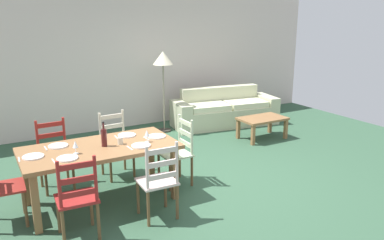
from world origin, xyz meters
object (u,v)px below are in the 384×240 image
object	(u,v)px
dining_chair_near_right	(159,181)
wine_glass_near_left	(75,145)
coffee_table	(262,121)
dining_table	(100,153)
dining_chair_head_east	(178,151)
wine_bottle	(104,137)
wine_glass_near_right	(147,134)
standing_lamp	(163,63)
dining_chair_far_right	(116,144)
coffee_cup_primary	(120,141)
dining_chair_far_left	(55,155)
dining_chair_head_west	(0,186)
dining_chair_near_left	(77,198)
couch	(224,111)

from	to	relation	value
dining_chair_near_right	wine_glass_near_left	distance (m)	1.07
coffee_table	dining_table	bearing A→B (deg)	-163.12
dining_chair_head_east	wine_bottle	distance (m)	1.13
wine_glass_near_left	wine_glass_near_right	xyz separation A→B (m)	(0.91, -0.01, 0.00)
standing_lamp	dining_chair_head_east	bearing A→B (deg)	-111.33
dining_chair_far_right	coffee_cup_primary	xyz separation A→B (m)	(-0.20, -0.80, 0.32)
dining_chair_far_left	dining_chair_head_east	size ratio (longest dim) A/B	1.00
dining_chair_head_west	wine_glass_near_left	size ratio (longest dim) A/B	5.96
standing_lamp	dining_table	bearing A→B (deg)	-130.05
dining_chair_far_right	dining_chair_head_west	distance (m)	1.77
dining_chair_near_right	dining_chair_head_east	bearing A→B (deg)	49.31
dining_chair_near_left	wine_glass_near_left	size ratio (longest dim) A/B	5.96
wine_bottle	coffee_cup_primary	world-z (taller)	wine_bottle
dining_chair_near_right	dining_chair_far_right	xyz separation A→B (m)	(0.00, 1.50, 0.00)
dining_chair_far_right	dining_chair_head_east	size ratio (longest dim) A/B	1.00
dining_chair_near_right	wine_bottle	bearing A→B (deg)	118.48
dining_chair_near_left	wine_bottle	distance (m)	0.97
wine_glass_near_left	coffee_table	world-z (taller)	wine_glass_near_left
wine_glass_near_right	coffee_table	size ratio (longest dim) A/B	0.18
dining_chair_head_east	wine_glass_near_left	distance (m)	1.50
dining_chair_far_right	coffee_table	world-z (taller)	dining_chair_far_right
dining_table	wine_glass_near_left	size ratio (longest dim) A/B	11.80
wine_bottle	coffee_table	xyz separation A→B (m)	(3.44, 1.08, -0.51)
wine_bottle	wine_glass_near_left	world-z (taller)	wine_bottle
dining_table	dining_chair_far_left	xyz separation A→B (m)	(-0.42, 0.74, -0.19)
dining_chair_far_left	couch	size ratio (longest dim) A/B	0.40
dining_chair_near_right	coffee_table	xyz separation A→B (m)	(3.05, 1.81, -0.12)
dining_chair_far_left	dining_chair_head_west	world-z (taller)	same
dining_chair_near_right	dining_chair_far_left	bearing A→B (deg)	120.35
dining_chair_near_left	wine_glass_near_right	xyz separation A→B (m)	(1.06, 0.59, 0.38)
wine_glass_near_left	coffee_cup_primary	world-z (taller)	wine_glass_near_left
dining_chair_far_left	dining_chair_head_west	xyz separation A→B (m)	(-0.73, -0.74, 0.00)
wine_bottle	wine_glass_near_right	world-z (taller)	wine_bottle
wine_bottle	standing_lamp	xyz separation A→B (m)	(2.01, 2.48, 0.54)
coffee_cup_primary	dining_chair_head_east	bearing A→B (deg)	4.64
dining_chair_head_west	dining_chair_near_right	bearing A→B (deg)	-25.14
wine_glass_near_right	wine_bottle	bearing A→B (deg)	168.24
dining_table	dining_chair_near_left	world-z (taller)	dining_chair_near_left
dining_chair_near_right	coffee_cup_primary	distance (m)	0.80
dining_table	dining_chair_head_east	size ratio (longest dim) A/B	1.98
dining_chair_near_right	dining_chair_head_west	world-z (taller)	same
dining_chair_head_west	standing_lamp	size ratio (longest dim) A/B	0.59
dining_chair_near_left	standing_lamp	xyz separation A→B (m)	(2.55, 3.19, 0.93)
dining_chair_head_east	wine_glass_near_left	size ratio (longest dim) A/B	5.96
dining_chair_near_left	dining_chair_near_right	world-z (taller)	same
wine_glass_near_left	coffee_cup_primary	bearing A→B (deg)	7.44
dining_chair_far_right	dining_chair_near_right	bearing A→B (deg)	-90.04
coffee_table	dining_chair_head_west	bearing A→B (deg)	-167.17
dining_chair_far_left	wine_glass_near_left	size ratio (longest dim) A/B	5.96
wine_bottle	coffee_table	world-z (taller)	wine_bottle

